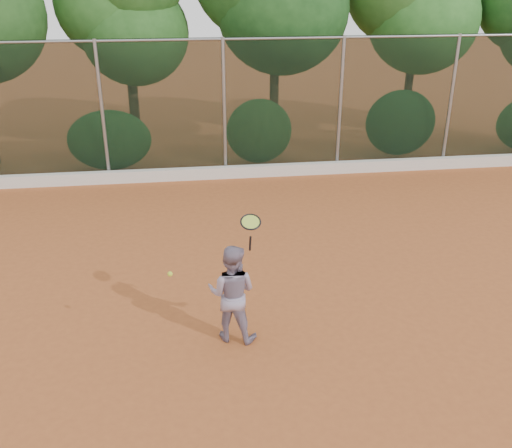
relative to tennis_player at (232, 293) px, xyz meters
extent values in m
plane|color=#A35226|center=(0.51, 0.24, -0.75)|extent=(80.00, 80.00, 0.00)
cube|color=silver|center=(0.51, 7.06, -0.60)|extent=(24.00, 0.20, 0.30)
imported|color=gray|center=(0.00, 0.00, 0.00)|extent=(0.87, 0.77, 1.49)
cube|color=black|center=(0.51, 7.24, 1.00)|extent=(24.00, 0.01, 3.50)
cylinder|color=gray|center=(0.51, 7.24, 2.70)|extent=(24.00, 0.06, 0.06)
cylinder|color=gray|center=(-2.49, 7.24, 1.00)|extent=(0.09, 0.09, 3.50)
cylinder|color=gray|center=(0.51, 7.24, 1.00)|extent=(0.09, 0.09, 3.50)
cylinder|color=gray|center=(3.51, 7.24, 1.00)|extent=(0.09, 0.09, 3.50)
cylinder|color=gray|center=(6.51, 7.24, 1.00)|extent=(0.09, 0.09, 3.50)
cylinder|color=#49301C|center=(-1.89, 9.54, 0.45)|extent=(0.28, 0.28, 2.40)
ellipsoid|color=#23531C|center=(-1.69, 9.44, 2.65)|extent=(2.90, 2.40, 2.80)
ellipsoid|color=#255A1F|center=(-2.19, 9.74, 3.45)|extent=(3.20, 2.70, 3.10)
cylinder|color=#49311C|center=(2.11, 9.24, 0.75)|extent=(0.26, 0.26, 3.00)
ellipsoid|color=#285F24|center=(2.31, 9.14, 3.25)|extent=(3.60, 3.00, 3.50)
cylinder|color=#422919|center=(6.21, 9.44, 0.60)|extent=(0.24, 0.24, 2.70)
ellipsoid|color=#276121|center=(6.41, 9.34, 2.95)|extent=(3.20, 2.70, 3.10)
ellipsoid|color=#2F6D29|center=(-2.49, 8.04, 0.10)|extent=(2.20, 1.16, 1.60)
ellipsoid|color=#39732B|center=(1.51, 8.04, 0.20)|extent=(1.80, 1.04, 1.76)
ellipsoid|color=#245F24|center=(5.51, 8.04, 0.30)|extent=(2.00, 1.10, 1.84)
cylinder|color=black|center=(0.26, -0.05, 0.80)|extent=(0.04, 0.16, 0.27)
torus|color=black|center=(0.26, -0.11, 1.15)|extent=(0.30, 0.28, 0.15)
cylinder|color=#ABC73A|center=(0.26, -0.11, 1.15)|extent=(0.25, 0.23, 0.11)
sphere|color=#BBCF2F|center=(-0.84, -0.45, 0.62)|extent=(0.07, 0.07, 0.07)
camera|label=1|loc=(-0.59, -7.01, 4.22)|focal=40.00mm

